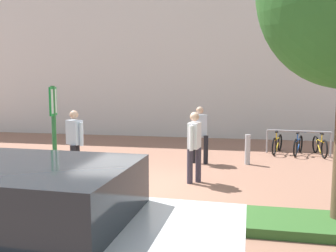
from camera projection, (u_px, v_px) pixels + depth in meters
ground_plane at (142, 189)px, 8.09m from camera, size 60.00×60.00×0.00m
building_facade at (192, 27)px, 16.11m from camera, size 28.00×1.20×10.00m
planter_strip at (135, 212)px, 6.39m from camera, size 7.00×1.10×0.16m
parking_sign_post at (54, 130)px, 6.52m from camera, size 0.10×0.36×2.34m
bike_at_sign at (59, 189)px, 6.90m from camera, size 1.61×0.63×0.86m
bike_rack_cluster at (298, 144)px, 12.11m from camera, size 2.10×1.72×0.83m
bollard_steel at (248, 149)px, 10.58m from camera, size 0.16×0.16×0.90m
person_shirt_blue at (194, 143)px, 8.51m from camera, size 0.33×0.60×1.72m
person_shirt_white at (75, 139)px, 9.09m from camera, size 0.56×0.47×1.72m
person_casual_tan at (200, 131)px, 10.67m from camera, size 0.53×0.51×1.72m
car_white_hatch at (33, 237)px, 3.76m from camera, size 4.36×2.14×1.54m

